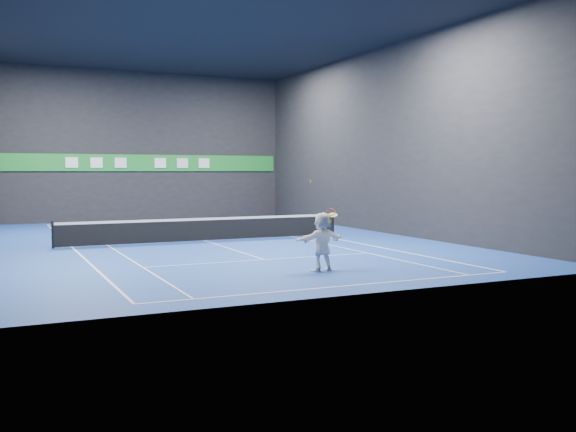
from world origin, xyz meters
name	(u,v)px	position (x,y,z in m)	size (l,w,h in m)	color
ground	(206,241)	(0.00, 0.00, 0.00)	(26.00, 26.00, 0.00)	#1C409A
ceiling	(204,28)	(0.00, 0.00, 9.00)	(26.00, 26.00, 0.00)	black
wall_back	(140,146)	(0.00, 13.00, 4.50)	(18.00, 0.10, 9.00)	black
wall_front	(370,108)	(0.00, -13.00, 4.50)	(18.00, 0.10, 9.00)	black
wall_right	(384,140)	(9.00, 0.00, 4.50)	(0.10, 26.00, 9.00)	black
baseline_near	(346,286)	(0.00, -11.89, 0.00)	(10.98, 0.08, 0.01)	white
baseline_far	(145,221)	(0.00, 11.89, 0.00)	(10.98, 0.08, 0.01)	white
sideline_doubles_left	(72,247)	(-5.49, 0.00, 0.00)	(0.08, 23.78, 0.01)	white
sideline_doubles_right	(320,236)	(5.49, 0.00, 0.00)	(0.08, 23.78, 0.01)	white
sideline_singles_left	(108,246)	(-4.11, 0.00, 0.00)	(0.06, 23.78, 0.01)	white
sideline_singles_right	(293,237)	(4.11, 0.00, 0.00)	(0.06, 23.78, 0.01)	white
service_line_near	(264,260)	(0.00, -6.40, 0.00)	(8.23, 0.06, 0.01)	white
service_line_far	(169,229)	(0.00, 6.40, 0.00)	(8.23, 0.06, 0.01)	white
center_service_line	(206,241)	(0.00, 0.00, 0.00)	(0.06, 12.80, 0.01)	white
player	(322,242)	(0.64, -9.35, 0.88)	(1.64, 0.52, 1.77)	white
tennis_ball	(311,182)	(0.24, -9.40, 2.68)	(0.07, 0.07, 0.07)	#D3F929
tennis_net	(206,229)	(0.00, 0.00, 0.54)	(12.50, 0.10, 1.07)	black
sponsor_banner	(141,163)	(0.00, 12.93, 3.50)	(17.64, 0.11, 1.00)	#1E8A2E
tennis_racket	(331,214)	(0.96, -9.30, 1.70)	(0.43, 0.30, 0.59)	red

